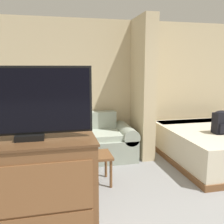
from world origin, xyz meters
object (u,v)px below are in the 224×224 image
object	(u,v)px
bed	(218,145)
table_lamp	(1,120)
tv	(28,103)
coffee_table	(85,159)
tv_dresser	(34,197)
backpack	(222,122)
couch	(77,143)

from	to	relation	value
bed	table_lamp	bearing A→B (deg)	171.37
tv	coffee_table	bearing A→B (deg)	63.63
coffee_table	tv	distance (m)	1.71
coffee_table	tv_dresser	xyz separation A→B (m)	(-0.61, -1.23, 0.15)
tv_dresser	backpack	size ratio (longest dim) A/B	2.88
couch	coffee_table	distance (m)	1.03
tv_dresser	backpack	bearing A→B (deg)	25.41
tv	table_lamp	bearing A→B (deg)	106.92
coffee_table	table_lamp	world-z (taller)	table_lamp
coffee_table	tv	xyz separation A→B (m)	(-0.61, -1.23, 1.01)
tv_dresser	coffee_table	bearing A→B (deg)	63.64
table_lamp	tv	bearing A→B (deg)	-73.08
coffee_table	backpack	bearing A→B (deg)	3.97
tv_dresser	tv	distance (m)	0.86
tv	bed	distance (m)	3.67
coffee_table	tv	size ratio (longest dim) A/B	0.70
couch	bed	size ratio (longest dim) A/B	1.05
coffee_table	table_lamp	size ratio (longest dim) A/B	1.86
backpack	tv	bearing A→B (deg)	-154.60
couch	bed	bearing A→B (deg)	-14.02
couch	table_lamp	size ratio (longest dim) A/B	5.23
tv	bed	size ratio (longest dim) A/B	0.53
coffee_table	bed	xyz separation A→B (m)	(2.48, 0.40, -0.09)
tv	backpack	distance (m)	3.31
table_lamp	backpack	distance (m)	3.70
table_lamp	bed	world-z (taller)	table_lamp
coffee_table	couch	bearing A→B (deg)	91.30
tv	backpack	bearing A→B (deg)	25.40
couch	backpack	xyz separation A→B (m)	(2.35, -0.87, 0.48)
couch	tv_dresser	bearing A→B (deg)	-104.56
backpack	coffee_table	bearing A→B (deg)	-176.03
table_lamp	coffee_table	bearing A→B (deg)	-37.26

